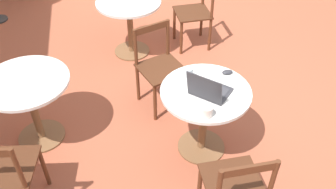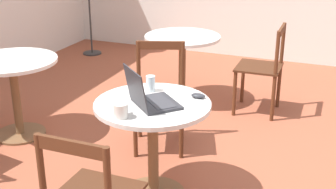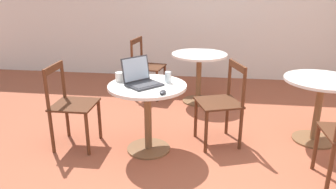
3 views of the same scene
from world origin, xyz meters
TOP-DOWN VIEW (x-y plane):
  - ground_plane at (0.00, 0.00)m, footprint 16.00×16.00m
  - wall_back at (0.00, 3.23)m, footprint 9.40×0.06m
  - cafe_table_near at (-0.47, 0.37)m, footprint 0.78×0.78m
  - cafe_table_mid at (1.31, 0.83)m, footprint 0.78×0.78m
  - cafe_table_far at (-0.03, 1.90)m, footprint 0.78×0.78m
  - chair_near_left at (-1.28, 0.37)m, footprint 0.43×0.43m
  - chair_near_right at (0.28, 0.64)m, footprint 0.55×0.55m
  - chair_far_left at (-0.82, 2.02)m, footprint 0.49×0.49m
  - laptop at (-0.52, 0.37)m, footprint 0.42×0.42m
  - mouse at (-0.28, 0.12)m, footprint 0.06×0.10m
  - mug at (-0.77, 0.45)m, footprint 0.13×0.09m
  - drinking_glass at (-0.28, 0.47)m, footprint 0.06×0.06m

SIDE VIEW (x-z plane):
  - ground_plane at x=0.00m, z-range 0.00..0.00m
  - chair_near_left at x=-1.28m, z-range 0.01..0.90m
  - chair_near_right at x=0.28m, z-range 0.01..0.90m
  - chair_far_left at x=-0.82m, z-range 0.01..0.90m
  - cafe_table_near at x=-0.47m, z-range 0.19..0.90m
  - cafe_table_mid at x=1.31m, z-range 0.19..0.90m
  - cafe_table_far at x=-0.03m, z-range 0.19..0.90m
  - mouse at x=-0.28m, z-range 0.72..0.75m
  - mug at x=-0.77m, z-range 0.72..0.81m
  - laptop at x=-0.52m, z-range 0.64..0.90m
  - drinking_glass at x=-0.28m, z-range 0.72..0.83m
  - wall_back at x=0.00m, z-range 0.00..2.70m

